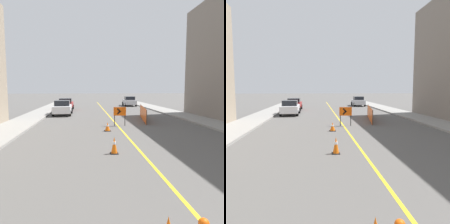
{
  "view_description": "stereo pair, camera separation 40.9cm",
  "coord_description": "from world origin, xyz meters",
  "views": [
    {
      "loc": [
        -2.41,
        3.87,
        2.79
      ],
      "look_at": [
        -0.37,
        20.87,
        1.0
      ],
      "focal_mm": 35.0,
      "sensor_mm": 36.0,
      "label": 1
    },
    {
      "loc": [
        -2.0,
        3.83,
        2.79
      ],
      "look_at": [
        -0.37,
        20.87,
        1.0
      ],
      "focal_mm": 35.0,
      "sensor_mm": 36.0,
      "label": 2
    }
  ],
  "objects": [
    {
      "name": "lane_stripe",
      "position": [
        0.0,
        25.9,
        0.0
      ],
      "size": [
        0.12,
        51.81,
        0.01
      ],
      "color": "gold",
      "rests_on": "ground_plane"
    },
    {
      "name": "sidewalk_left",
      "position": [
        -7.66,
        25.9,
        0.07
      ],
      "size": [
        2.64,
        51.81,
        0.14
      ],
      "color": "gray",
      "rests_on": "ground_plane"
    },
    {
      "name": "sidewalk_right",
      "position": [
        7.66,
        25.9,
        0.07
      ],
      "size": [
        2.64,
        51.81,
        0.14
      ],
      "color": "gray",
      "rests_on": "ground_plane"
    },
    {
      "name": "traffic_cone_third",
      "position": [
        -1.21,
        13.05,
        0.37
      ],
      "size": [
        0.34,
        0.34,
        0.75
      ],
      "color": "black",
      "rests_on": "ground_plane"
    },
    {
      "name": "traffic_cone_fourth",
      "position": [
        -0.99,
        18.23,
        0.29
      ],
      "size": [
        0.43,
        0.43,
        0.58
      ],
      "color": "black",
      "rests_on": "ground_plane"
    },
    {
      "name": "arrow_barricade_primary",
      "position": [
        0.14,
        20.17,
        1.03
      ],
      "size": [
        0.95,
        0.14,
        1.44
      ],
      "rotation": [
        0.0,
        0.0,
        -0.08
      ],
      "color": "#EF560C",
      "rests_on": "ground_plane"
    },
    {
      "name": "safety_mesh_fence",
      "position": [
        2.79,
        23.28,
        0.6
      ],
      "size": [
        1.1,
        6.19,
        1.2
      ],
      "rotation": [
        0.0,
        0.0,
        1.4
      ],
      "color": "#EF560C",
      "rests_on": "ground_plane"
    },
    {
      "name": "parked_car_curb_near",
      "position": [
        -4.92,
        27.98,
        0.8
      ],
      "size": [
        1.95,
        4.35,
        1.59
      ],
      "rotation": [
        0.0,
        0.0,
        0.03
      ],
      "color": "silver",
      "rests_on": "ground_plane"
    },
    {
      "name": "parked_car_curb_mid",
      "position": [
        -5.06,
        33.57,
        0.8
      ],
      "size": [
        1.94,
        4.32,
        1.59
      ],
      "rotation": [
        0.0,
        0.0,
        0.01
      ],
      "color": "maroon",
      "rests_on": "ground_plane"
    },
    {
      "name": "parked_car_curb_far",
      "position": [
        4.85,
        39.85,
        0.8
      ],
      "size": [
        1.95,
        4.35,
        1.59
      ],
      "rotation": [
        0.0,
        0.0,
        -0.03
      ],
      "color": "#B7B7BC",
      "rests_on": "ground_plane"
    }
  ]
}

